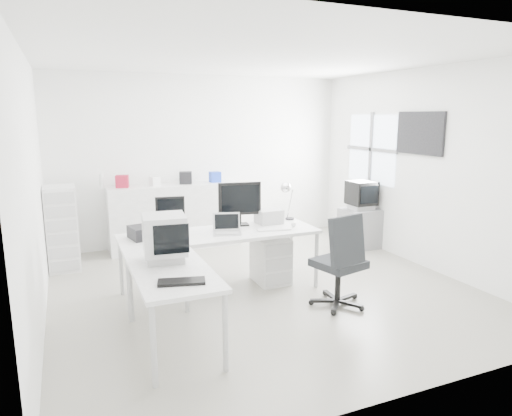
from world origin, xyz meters
name	(u,v)px	position (x,y,z in m)	size (l,w,h in m)	color
floor	(262,288)	(0.00, 0.00, 0.00)	(5.00, 5.00, 0.01)	beige
ceiling	(263,57)	(0.00, 0.00, 2.80)	(5.00, 5.00, 0.01)	white
back_wall	(203,160)	(0.00, 2.50, 1.40)	(5.00, 0.02, 2.80)	white
left_wall	(33,192)	(-2.50, 0.00, 1.40)	(0.02, 5.00, 2.80)	white
right_wall	(424,169)	(2.50, 0.00, 1.40)	(0.02, 5.00, 2.80)	white
window	(371,149)	(2.48, 1.20, 1.60)	(0.02, 1.20, 1.10)	white
wall_picture	(420,133)	(2.47, 0.10, 1.90)	(0.04, 0.90, 0.60)	black
main_desk	(221,262)	(-0.50, 0.13, 0.38)	(2.40, 0.80, 0.75)	white
side_desk	(173,307)	(-1.35, -0.97, 0.38)	(0.70, 1.40, 0.75)	white
drawer_pedestal	(271,260)	(0.20, 0.18, 0.30)	(0.40, 0.50, 0.60)	white
inkjet_printer	(148,232)	(-1.35, 0.23, 0.82)	(0.40, 0.31, 0.14)	black
lcd_monitor_small	(170,215)	(-1.05, 0.38, 0.97)	(0.35, 0.20, 0.44)	black
lcd_monitor_large	(240,203)	(-0.15, 0.38, 1.04)	(0.55, 0.22, 0.57)	black
laptop	(227,226)	(-0.45, 0.03, 0.85)	(0.30, 0.31, 0.20)	#B7B7BA
white_keyboard	(274,229)	(0.15, -0.02, 0.76)	(0.42, 0.13, 0.02)	white
white_mouse	(294,224)	(0.45, 0.03, 0.78)	(0.07, 0.07, 0.07)	white
laser_printer	(269,216)	(0.25, 0.35, 0.84)	(0.32, 0.27, 0.18)	#B0B0B0
desk_lamp	(290,203)	(0.60, 0.43, 0.98)	(0.16, 0.16, 0.47)	silver
crt_monitor	(165,240)	(-1.35, -0.72, 0.97)	(0.38, 0.38, 0.43)	#B7B7BA
black_keyboard	(182,282)	(-1.35, -1.37, 0.76)	(0.40, 0.16, 0.03)	black
office_chair	(339,259)	(0.59, -0.81, 0.56)	(0.64, 0.64, 1.11)	#26282B
tv_cabinet	(360,228)	(2.22, 1.05, 0.32)	(0.59, 0.48, 0.65)	slate
crt_tv	(361,196)	(2.22, 1.05, 0.87)	(0.50, 0.48, 0.45)	black
sideboard	(175,216)	(-0.58, 2.24, 0.53)	(2.10, 0.53, 1.05)	white
clutter_box_a	(122,181)	(-1.38, 2.24, 1.15)	(0.19, 0.17, 0.19)	maroon
clutter_box_b	(155,181)	(-0.88, 2.24, 1.12)	(0.14, 0.12, 0.14)	white
clutter_box_c	(186,178)	(-0.38, 2.24, 1.15)	(0.20, 0.18, 0.20)	black
clutter_box_d	(215,177)	(0.12, 2.24, 1.14)	(0.17, 0.15, 0.17)	#1A39B8
clutter_bottle	(102,181)	(-1.68, 2.28, 1.16)	(0.07, 0.07, 0.22)	white
filing_cabinet	(62,228)	(-2.28, 1.78, 0.59)	(0.42, 0.50, 1.19)	white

